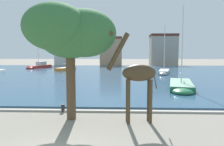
% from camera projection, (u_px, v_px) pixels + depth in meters
% --- Properties ---
extents(harbor_water, '(90.77, 51.74, 0.24)m').
position_uv_depth(harbor_water, '(107.00, 73.00, 40.08)').
color(harbor_water, '#2D5170').
rests_on(harbor_water, ground).
extents(quay_edge_coping, '(90.77, 0.50, 0.12)m').
position_uv_depth(quay_edge_coping, '(83.00, 110.00, 14.10)').
color(quay_edge_coping, '#ADA89E').
rests_on(quay_edge_coping, ground).
extents(giraffe_statue, '(3.01, 0.94, 5.27)m').
position_uv_depth(giraffe_statue, '(136.00, 75.00, 11.61)').
color(giraffe_statue, '#42331E').
rests_on(giraffe_statue, ground).
extents(sailboat_grey, '(3.50, 7.92, 8.95)m').
position_uv_depth(sailboat_grey, '(164.00, 72.00, 38.25)').
color(sailboat_grey, '#939399').
rests_on(sailboat_grey, ground).
extents(sailboat_orange, '(3.72, 6.97, 6.67)m').
position_uv_depth(sailboat_orange, '(67.00, 69.00, 47.15)').
color(sailboat_orange, orange).
rests_on(sailboat_orange, ground).
extents(sailboat_red, '(3.97, 9.38, 8.34)m').
position_uv_depth(sailboat_red, '(39.00, 66.00, 54.61)').
color(sailboat_red, red).
rests_on(sailboat_red, ground).
extents(sailboat_green, '(4.09, 8.85, 8.83)m').
position_uv_depth(sailboat_green, '(181.00, 86.00, 22.09)').
color(sailboat_green, '#236B42').
rests_on(sailboat_green, ground).
extents(shade_tree, '(4.97, 4.92, 6.56)m').
position_uv_depth(shade_tree, '(71.00, 32.00, 12.09)').
color(shade_tree, brown).
rests_on(shade_tree, ground).
extents(mooring_bollard, '(0.24, 0.24, 0.50)m').
position_uv_depth(mooring_bollard, '(63.00, 108.00, 13.99)').
color(mooring_bollard, '#232326').
rests_on(mooring_bollard, ground).
extents(townhouse_corner_house, '(5.41, 6.35, 11.74)m').
position_uv_depth(townhouse_corner_house, '(65.00, 48.00, 68.96)').
color(townhouse_corner_house, beige).
rests_on(townhouse_corner_house, ground).
extents(townhouse_tall_gabled, '(7.01, 5.12, 9.26)m').
position_uv_depth(townhouse_tall_gabled, '(111.00, 51.00, 68.03)').
color(townhouse_tall_gabled, tan).
rests_on(townhouse_tall_gabled, ground).
extents(townhouse_narrow_midrow, '(8.77, 6.19, 10.31)m').
position_uv_depth(townhouse_narrow_midrow, '(163.00, 50.00, 70.33)').
color(townhouse_narrow_midrow, gray).
rests_on(townhouse_narrow_midrow, ground).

